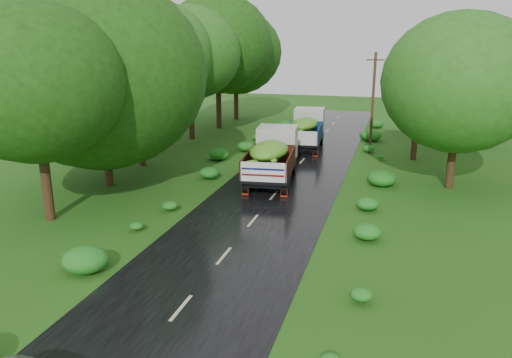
% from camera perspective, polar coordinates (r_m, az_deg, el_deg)
% --- Properties ---
extents(ground, '(120.00, 120.00, 0.00)m').
position_cam_1_polar(ground, '(16.27, -8.56, -14.40)').
color(ground, '#22480F').
rests_on(ground, ground).
extents(road, '(6.50, 80.00, 0.02)m').
position_cam_1_polar(road, '(20.41, -2.75, -7.65)').
color(road, black).
rests_on(road, ground).
extents(road_lines, '(0.12, 69.60, 0.00)m').
position_cam_1_polar(road_lines, '(21.28, -1.88, -6.59)').
color(road_lines, '#BFB78C').
rests_on(road_lines, road).
extents(truck_near, '(3.15, 7.07, 2.88)m').
position_cam_1_polar(truck_near, '(28.99, 1.93, 2.88)').
color(truck_near, black).
rests_on(truck_near, ground).
extents(truck_far, '(2.77, 6.74, 2.77)m').
position_cam_1_polar(truck_far, '(38.05, 5.79, 5.85)').
color(truck_far, black).
rests_on(truck_far, ground).
extents(utility_pole, '(1.25, 0.26, 7.16)m').
position_cam_1_polar(utility_pole, '(37.20, 13.20, 8.59)').
color(utility_pole, '#382616').
rests_on(utility_pole, ground).
extents(trees_left, '(6.38, 34.33, 9.58)m').
position_cam_1_polar(trees_left, '(37.34, -9.77, 13.38)').
color(trees_left, black).
rests_on(trees_left, ground).
extents(trees_right, '(7.03, 23.32, 7.67)m').
position_cam_1_polar(trees_right, '(37.84, 21.92, 10.97)').
color(trees_right, black).
rests_on(trees_right, ground).
extents(shrubs, '(11.90, 44.00, 0.70)m').
position_cam_1_polar(shrubs, '(28.47, 3.04, -0.04)').
color(shrubs, '#176417').
rests_on(shrubs, ground).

